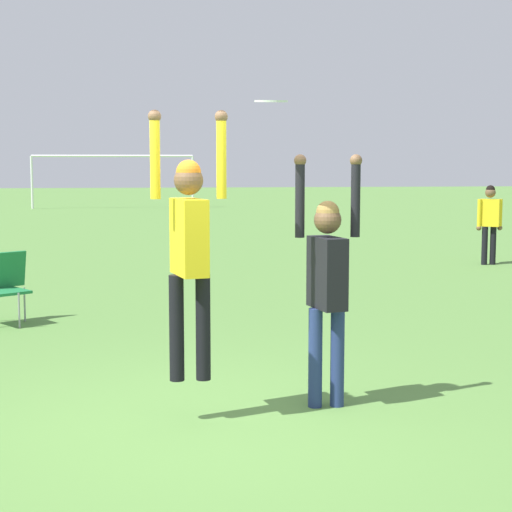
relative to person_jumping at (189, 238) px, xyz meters
The scene contains 7 objects.
ground_plane 1.51m from the person_jumping, 47.48° to the right, with size 120.00×120.00×0.00m, color #56843D.
person_jumping is the anchor object (origin of this frame).
person_defending 1.26m from the person_jumping, 13.19° to the left, with size 0.58×0.46×2.17m.
frisbee 1.28m from the person_jumping, ahead, with size 0.27×0.27×0.03m.
camping_chair_1 5.10m from the person_jumping, 116.35° to the left, with size 0.77×0.85×0.93m.
person_spectator_near 11.77m from the person_jumping, 56.52° to the left, with size 0.55×0.38×1.62m.
soccer_goal 31.51m from the person_jumping, 93.71° to the left, with size 7.10×0.10×2.35m.
Camera 1 is at (-0.41, -6.65, 2.12)m, focal length 60.00 mm.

